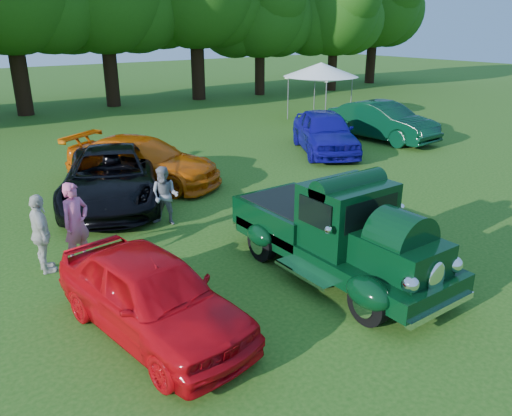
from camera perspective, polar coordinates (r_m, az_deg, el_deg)
ground at (r=9.89m, az=7.31°, el=-9.45°), size 120.00×120.00×0.00m
hero_pickup at (r=10.30m, az=9.25°, el=-2.92°), size 2.38×5.12×2.00m
red_convertible at (r=8.50m, az=-11.84°, el=-9.63°), size 2.27×4.34×1.41m
back_car_black at (r=14.87m, az=-16.18°, el=3.48°), size 4.61×6.17×1.56m
back_car_orange at (r=16.40m, az=-12.77°, el=5.22°), size 4.51×5.49×1.50m
back_car_blue at (r=20.31m, az=7.86°, el=8.64°), size 4.13×5.25×1.67m
back_car_green at (r=23.05m, az=14.24°, el=9.58°), size 2.08×5.14×1.66m
spectator_pink at (r=11.30m, az=-19.88°, el=-1.62°), size 0.77×0.65×1.79m
spectator_grey at (r=12.90m, az=-10.37°, el=1.36°), size 0.93×0.94×1.53m
spectator_white at (r=11.10m, az=-23.33°, el=-2.76°), size 0.46×1.01×1.70m
canopy_tent at (r=27.52m, az=7.43°, el=15.37°), size 4.72×4.72×2.97m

